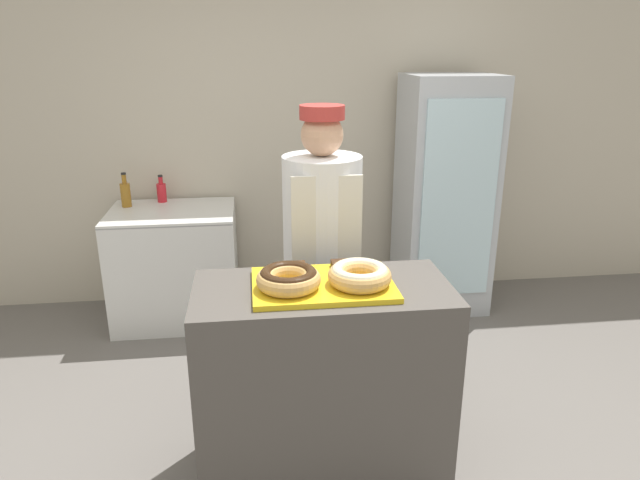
{
  "coord_description": "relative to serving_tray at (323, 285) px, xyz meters",
  "views": [
    {
      "loc": [
        -0.29,
        -2.22,
        1.93
      ],
      "look_at": [
        0.0,
        0.1,
        1.13
      ],
      "focal_mm": 32.0,
      "sensor_mm": 36.0,
      "label": 1
    }
  ],
  "objects": [
    {
      "name": "bottle_amber",
      "position": [
        -1.18,
        1.88,
        -0.04
      ],
      "size": [
        0.07,
        0.07,
        0.25
      ],
      "color": "#99661E",
      "rests_on": "chest_freezer"
    },
    {
      "name": "beverage_fridge",
      "position": [
        1.13,
        1.73,
        -0.09
      ],
      "size": [
        0.64,
        0.59,
        1.74
      ],
      "color": "#ADB2B7",
      "rests_on": "ground_plane"
    },
    {
      "name": "donut_chocolate_glaze",
      "position": [
        -0.15,
        -0.05,
        0.06
      ],
      "size": [
        0.27,
        0.27,
        0.09
      ],
      "color": "tan",
      "rests_on": "serving_tray"
    },
    {
      "name": "ground_plane",
      "position": [
        0.0,
        0.0,
        -0.96
      ],
      "size": [
        14.0,
        14.0,
        0.0
      ],
      "primitive_type": "plane",
      "color": "#66605B"
    },
    {
      "name": "brownie_back_left",
      "position": [
        -0.11,
        0.14,
        0.03
      ],
      "size": [
        0.1,
        0.1,
        0.03
      ],
      "color": "#382111",
      "rests_on": "serving_tray"
    },
    {
      "name": "chest_freezer",
      "position": [
        -0.86,
        1.74,
        -0.54
      ],
      "size": [
        0.87,
        0.67,
        0.83
      ],
      "color": "silver",
      "rests_on": "ground_plane"
    },
    {
      "name": "donut_light_glaze",
      "position": [
        0.15,
        -0.05,
        0.06
      ],
      "size": [
        0.27,
        0.27,
        0.09
      ],
      "color": "tan",
      "rests_on": "serving_tray"
    },
    {
      "name": "display_counter",
      "position": [
        0.0,
        0.0,
        -0.49
      ],
      "size": [
        1.11,
        0.54,
        0.95
      ],
      "color": "#4C4742",
      "rests_on": "ground_plane"
    },
    {
      "name": "serving_tray",
      "position": [
        0.0,
        0.0,
        0.0
      ],
      "size": [
        0.6,
        0.42,
        0.02
      ],
      "color": "yellow",
      "rests_on": "display_counter"
    },
    {
      "name": "bottle_red",
      "position": [
        -0.95,
        1.98,
        -0.06
      ],
      "size": [
        0.07,
        0.07,
        0.2
      ],
      "color": "red",
      "rests_on": "chest_freezer"
    },
    {
      "name": "brownie_back_right",
      "position": [
        0.11,
        0.14,
        0.03
      ],
      "size": [
        0.1,
        0.1,
        0.03
      ],
      "color": "#382111",
      "rests_on": "serving_tray"
    },
    {
      "name": "baker_person",
      "position": [
        0.08,
        0.62,
        -0.1
      ],
      "size": [
        0.41,
        0.41,
        1.65
      ],
      "color": "#4C4C51",
      "rests_on": "ground_plane"
    },
    {
      "name": "wall_back",
      "position": [
        0.0,
        2.13,
        0.39
      ],
      "size": [
        8.0,
        0.06,
        2.7
      ],
      "color": "#BCB29E",
      "rests_on": "ground_plane"
    }
  ]
}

